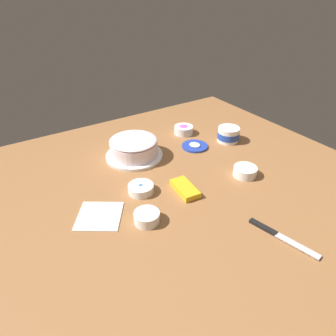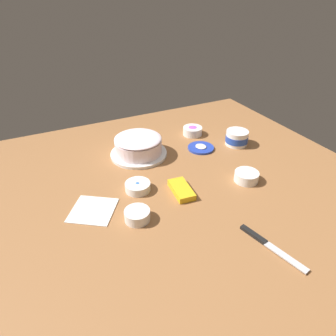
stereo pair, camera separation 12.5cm
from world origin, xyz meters
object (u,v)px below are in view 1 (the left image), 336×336
Objects in this scene: frosting_tub at (228,134)px; paper_napkin at (99,215)px; frosting_tub_lid at (195,146)px; sprinkle_bowl_green at (147,217)px; spreading_knife at (276,234)px; candy_box_lower at (185,189)px; frosted_cake at (134,148)px; sprinkle_bowl_blue at (141,188)px; sprinkle_bowl_rainbow at (184,129)px; sprinkle_bowl_yellow at (245,171)px.

frosting_tub reaches higher than paper_napkin.
frosting_tub_lid is 0.57m from sprinkle_bowl_green.
candy_box_lower is (-0.35, -0.11, 0.01)m from spreading_knife.
paper_napkin is at bearing -69.25° from frosting_tub_lid.
candy_box_lower is (0.27, -0.25, 0.01)m from frosting_tub_lid.
frosted_cake reaches higher than sprinkle_bowl_blue.
sprinkle_bowl_green is (-0.28, -0.32, 0.02)m from spreading_knife.
spreading_knife is (0.58, -0.32, -0.03)m from frosting_tub.
spreading_knife is 2.64× the size of sprinkle_bowl_green.
candy_box_lower is (-0.07, 0.21, -0.01)m from sprinkle_bowl_green.
paper_napkin is at bearing -76.92° from sprinkle_bowl_blue.
sprinkle_bowl_green is 0.59× the size of paper_napkin.
frosting_tub is 1.10× the size of sprinkle_bowl_rainbow.
sprinkle_bowl_rainbow is (-0.15, 0.04, 0.02)m from frosting_tub_lid.
frosting_tub_lid is 0.64m from spreading_knife.
frosting_tub_lid reaches higher than paper_napkin.
sprinkle_bowl_yellow is (0.28, -0.16, -0.02)m from frosting_tub.
sprinkle_bowl_rainbow is (-0.33, 0.44, 0.01)m from sprinkle_bowl_blue.
sprinkle_bowl_rainbow is 1.12× the size of sprinkle_bowl_green.
frosted_cake is at bearing 157.78° from sprinkle_bowl_blue.
sprinkle_bowl_rainbow reaches higher than sprinkle_bowl_blue.
frosting_tub is 0.71m from sprinkle_bowl_green.
frosting_tub is 1.24× the size of sprinkle_bowl_green.
frosting_tub_lid is (-0.04, -0.18, -0.03)m from frosting_tub.
frosting_tub is 0.73× the size of paper_napkin.
candy_box_lower is (0.42, -0.29, -0.01)m from sprinkle_bowl_rainbow.
sprinkle_bowl_yellow is 0.65× the size of paper_napkin.
frosted_cake is 0.28m from sprinkle_bowl_blue.
sprinkle_bowl_blue is 0.55m from sprinkle_bowl_rainbow.
frosting_tub reaches higher than candy_box_lower.
sprinkle_bowl_blue is at bearing 103.08° from paper_napkin.
spreading_knife is at bearing -28.38° from sprinkle_bowl_yellow.
candy_box_lower reaches higher than frosting_tub_lid.
sprinkle_bowl_blue is 0.99× the size of sprinkle_bowl_rainbow.
frosted_cake is at bearing -140.80° from sprinkle_bowl_yellow.
frosted_cake is 1.95× the size of candy_box_lower.
frosting_tub is (0.11, 0.47, -0.01)m from frosted_cake.
sprinkle_bowl_yellow is (0.39, 0.32, -0.02)m from frosted_cake.
frosting_tub reaches higher than spreading_knife.
frosted_cake is at bearing -104.63° from frosting_tub_lid.
sprinkle_bowl_rainbow reaches higher than sprinkle_bowl_yellow.
candy_box_lower is at bearing -34.88° from sprinkle_bowl_rainbow.
candy_box_lower is (0.34, 0.04, -0.03)m from frosted_cake.
sprinkle_bowl_yellow is 0.98× the size of sprinkle_bowl_rainbow.
sprinkle_bowl_blue is at bearing -22.22° from frosted_cake.
paper_napkin is (0.30, -0.29, -0.04)m from frosted_cake.
sprinkle_bowl_yellow is 0.73× the size of candy_box_lower.
frosted_cake reaches higher than frosting_tub_lid.
frosting_tub is at bearing 103.68° from sprinkle_bowl_blue.
spreading_knife is (0.62, -0.14, -0.00)m from frosting_tub_lid.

